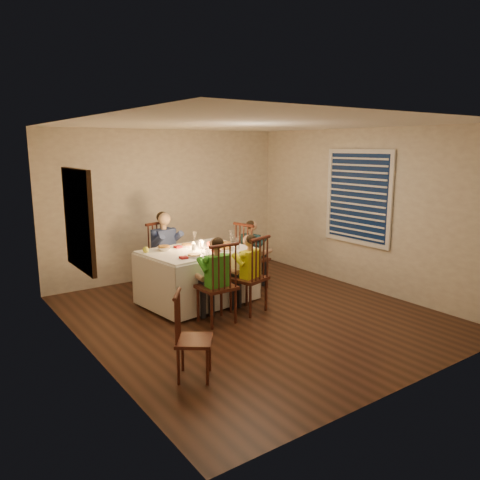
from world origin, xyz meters
TOP-DOWN VIEW (x-y plane):
  - ground at (0.00, 0.00)m, footprint 5.00×5.00m
  - wall_left at (-2.25, 0.00)m, footprint 0.02×5.00m
  - wall_right at (2.25, 0.00)m, footprint 0.02×5.00m
  - wall_back at (0.00, 2.50)m, footprint 4.50×0.02m
  - ceiling at (0.00, 0.00)m, footprint 5.00×5.00m
  - dining_table at (-0.36, 0.88)m, footprint 1.68×1.31m
  - chair_adult at (-0.48, 1.71)m, footprint 0.54×0.53m
  - chair_near_left at (-0.57, 0.02)m, footprint 0.46×0.43m
  - chair_near_right at (0.02, 0.11)m, footprint 0.56×0.54m
  - chair_end at (0.74, 1.00)m, footprint 0.51×0.52m
  - chair_extra at (-1.57, -1.14)m, footprint 0.51×0.51m
  - adult at (-0.48, 1.71)m, footprint 0.57×0.54m
  - child_green at (-0.57, 0.02)m, footprint 0.41×0.37m
  - child_yellow at (0.02, 0.11)m, footprint 0.47×0.44m
  - child_teal at (0.74, 1.00)m, footprint 0.42×0.45m
  - setting_adult at (-0.35, 1.18)m, footprint 0.29×0.29m
  - setting_green at (-0.61, 0.52)m, footprint 0.29×0.29m
  - setting_yellow at (-0.03, 0.63)m, footprint 0.29×0.29m
  - setting_teal at (0.19, 0.96)m, footprint 0.29×0.29m
  - candle_left at (-0.42, 0.87)m, footprint 0.06×0.06m
  - candle_right at (-0.29, 0.89)m, footprint 0.06×0.06m
  - squash at (-1.07, 1.12)m, footprint 0.09×0.09m
  - orange_fruit at (-0.09, 0.97)m, footprint 0.08×0.08m
  - serving_bowl at (-0.78, 1.12)m, footprint 0.26×0.26m
  - wall_mirror at (-2.22, 0.30)m, footprint 0.06×0.95m
  - window_blinds at (2.21, 0.10)m, footprint 0.07×1.34m

SIDE VIEW (x-z plane):
  - ground at x=0.00m, z-range 0.00..0.00m
  - chair_adult at x=-0.48m, z-range -0.55..0.55m
  - chair_near_left at x=-0.57m, z-range -0.55..0.55m
  - chair_near_right at x=0.02m, z-range -0.55..0.55m
  - chair_end at x=0.74m, z-range -0.55..0.55m
  - chair_extra at x=-1.57m, z-range -0.45..0.45m
  - adult at x=-0.48m, z-range -0.64..0.64m
  - child_green at x=-0.57m, z-range -0.58..0.58m
  - child_yellow at x=0.02m, z-range -0.56..0.56m
  - child_teal at x=0.74m, z-range -0.57..0.57m
  - dining_table at x=-0.36m, z-range 0.19..0.97m
  - setting_adult at x=-0.35m, z-range 0.81..0.83m
  - setting_green at x=-0.61m, z-range 0.81..0.83m
  - setting_yellow at x=-0.03m, z-range 0.81..0.83m
  - setting_teal at x=0.19m, z-range 0.81..0.83m
  - serving_bowl at x=-0.78m, z-range 0.81..0.87m
  - orange_fruit at x=-0.09m, z-range 0.81..0.89m
  - squash at x=-1.07m, z-range 0.81..0.90m
  - candle_left at x=-0.42m, z-range 0.81..0.91m
  - candle_right at x=-0.29m, z-range 0.81..0.91m
  - wall_left at x=-2.25m, z-range 0.00..2.60m
  - wall_right at x=2.25m, z-range 0.00..2.60m
  - wall_back at x=0.00m, z-range 0.00..2.60m
  - wall_mirror at x=-2.22m, z-range 0.92..2.08m
  - window_blinds at x=2.21m, z-range 0.73..2.27m
  - ceiling at x=0.00m, z-range 2.60..2.60m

